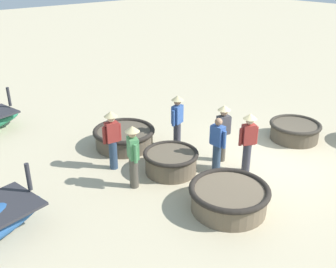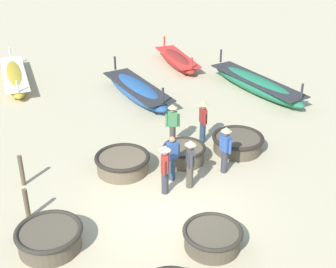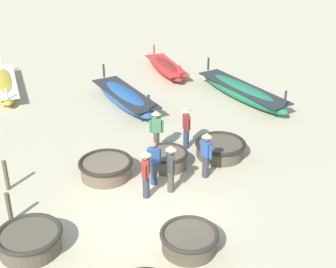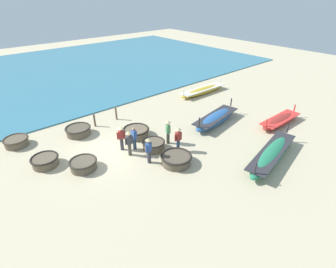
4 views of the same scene
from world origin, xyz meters
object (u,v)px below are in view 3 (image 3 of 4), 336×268
object	(u,v)px
long_boat_ochre_hull	(166,68)
coracle_front_right	(220,148)
coracle_nearest	(189,240)
fisherman_by_coracle	(206,152)
fisherman_standing_left	(171,166)
fisherman_crouching	(186,125)
long_boat_green_hull	(242,92)
fisherman_hauling	(154,162)
mooring_post_inland	(9,208)
mooring_post_shoreline	(6,175)
coracle_beside_post	(167,158)
long_boat_white_hull	(5,84)
fisherman_standing_right	(146,171)
long_boat_red_hull	(125,98)
fisherman_with_hat	(156,128)
coracle_upturned	(106,168)
coracle_weathered	(30,240)

from	to	relation	value
long_boat_ochre_hull	coracle_front_right	bearing A→B (deg)	-98.40
coracle_nearest	fisherman_by_coracle	size ratio (longest dim) A/B	0.95
fisherman_standing_left	fisherman_crouching	world-z (taller)	same
long_boat_green_hull	fisherman_hauling	world-z (taller)	fisherman_hauling
mooring_post_inland	mooring_post_shoreline	size ratio (longest dim) A/B	0.92
mooring_post_inland	coracle_beside_post	bearing A→B (deg)	14.11
long_boat_ochre_hull	long_boat_white_hull	distance (m)	8.38
coracle_front_right	mooring_post_inland	world-z (taller)	mooring_post_inland
coracle_nearest	fisherman_standing_left	distance (m)	2.93
coracle_beside_post	mooring_post_inland	world-z (taller)	mooring_post_inland
fisherman_standing_right	fisherman_standing_left	distance (m)	0.85
long_boat_ochre_hull	fisherman_standing_right	distance (m)	12.01
coracle_front_right	long_boat_red_hull	bearing A→B (deg)	108.43
fisherman_crouching	fisherman_with_hat	size ratio (longest dim) A/B	1.00
long_boat_ochre_hull	fisherman_standing_left	size ratio (longest dim) A/B	2.63
coracle_nearest	coracle_upturned	bearing A→B (deg)	104.75
mooring_post_inland	fisherman_standing_right	bearing A→B (deg)	-2.84
long_boat_red_hull	long_boat_green_hull	distance (m)	5.54
coracle_weathered	fisherman_standing_left	bearing A→B (deg)	16.19
long_boat_white_hull	long_boat_red_hull	bearing A→B (deg)	-38.72
coracle_front_right	long_boat_red_hull	xyz separation A→B (m)	(-1.95, 5.86, 0.06)
mooring_post_inland	mooring_post_shoreline	bearing A→B (deg)	88.89
fisherman_standing_left	long_boat_red_hull	bearing A→B (deg)	85.42
fisherman_hauling	coracle_beside_post	bearing A→B (deg)	48.41
mooring_post_inland	fisherman_by_coracle	bearing A→B (deg)	2.27
long_boat_green_hull	mooring_post_shoreline	bearing A→B (deg)	-159.03
mooring_post_inland	mooring_post_shoreline	xyz separation A→B (m)	(0.04, 1.83, 0.04)
coracle_weathered	fisherman_by_coracle	world-z (taller)	fisherman_by_coracle
fisherman_standing_right	long_boat_white_hull	bearing A→B (deg)	107.32
long_boat_white_hull	fisherman_hauling	xyz separation A→B (m)	(4.07, -10.84, 0.53)
coracle_nearest	long_boat_white_hull	size ratio (longest dim) A/B	0.28
fisherman_standing_right	coracle_beside_post	bearing A→B (deg)	50.47
long_boat_white_hull	coracle_beside_post	bearing A→B (deg)	-63.86
long_boat_green_hull	fisherman_with_hat	bearing A→B (deg)	-147.92
coracle_nearest	mooring_post_inland	world-z (taller)	mooring_post_inland
coracle_nearest	fisherman_by_coracle	distance (m)	3.83
fisherman_standing_right	mooring_post_inland	bearing A→B (deg)	177.16
coracle_front_right	fisherman_hauling	bearing A→B (deg)	-161.83
mooring_post_inland	fisherman_crouching	bearing A→B (deg)	20.15
coracle_beside_post	long_boat_red_hull	bearing A→B (deg)	88.52
fisherman_with_hat	fisherman_hauling	size ratio (longest dim) A/B	1.06
long_boat_ochre_hull	long_boat_green_hull	size ratio (longest dim) A/B	0.72
fisherman_by_coracle	mooring_post_inland	world-z (taller)	fisherman_by_coracle
long_boat_green_hull	long_boat_red_hull	bearing A→B (deg)	167.02
coracle_beside_post	fisherman_hauling	bearing A→B (deg)	-131.59
long_boat_green_hull	long_boat_white_hull	bearing A→B (deg)	153.16
coracle_upturned	mooring_post_shoreline	bearing A→B (deg)	174.04
long_boat_green_hull	mooring_post_inland	world-z (taller)	long_boat_green_hull
coracle_nearest	long_boat_ochre_hull	size ratio (longest dim) A/B	0.36
coracle_nearest	long_boat_red_hull	xyz separation A→B (m)	(1.14, 10.23, 0.07)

